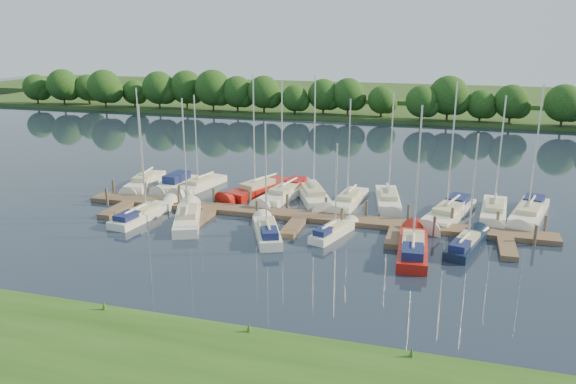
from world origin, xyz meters
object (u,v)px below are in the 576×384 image
(dock, at_px, (300,218))
(sailboat_n_5, at_px, (313,197))
(sailboat_s_2, at_px, (267,233))
(sailboat_n_0, at_px, (144,184))
(motorboat, at_px, (176,184))

(dock, height_order, sailboat_n_5, sailboat_n_5)
(sailboat_n_5, relative_size, sailboat_s_2, 1.29)
(sailboat_n_0, bearing_deg, dock, 153.71)
(sailboat_s_2, bearing_deg, sailboat_n_5, 60.04)
(motorboat, relative_size, sailboat_s_2, 0.70)
(dock, bearing_deg, motorboat, 156.77)
(sailboat_s_2, bearing_deg, dock, 46.90)
(sailboat_n_0, distance_m, sailboat_n_5, 17.58)
(sailboat_n_0, distance_m, motorboat, 3.35)
(motorboat, xyz_separation_m, sailboat_s_2, (13.18, -10.64, -0.03))
(dock, xyz_separation_m, motorboat, (-14.68, 6.30, 0.16))
(motorboat, distance_m, sailboat_s_2, 16.94)
(dock, bearing_deg, sailboat_n_0, 161.95)
(sailboat_n_0, bearing_deg, sailboat_n_5, 172.67)
(motorboat, bearing_deg, dock, 162.08)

